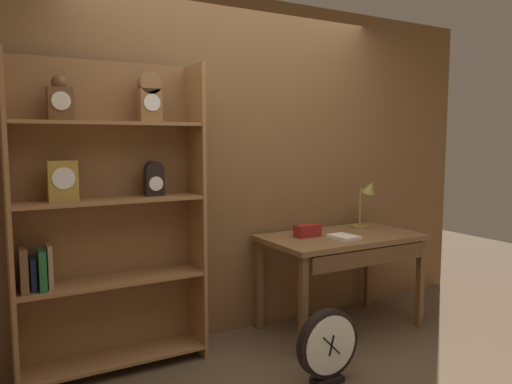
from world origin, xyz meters
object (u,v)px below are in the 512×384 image
object	(u,v)px
workbench	(343,246)
toolbox_small	(307,231)
round_clock_large	(328,346)
open_repair_manual	(344,237)
desk_lamp	(367,199)
bookshelf	(106,216)

from	to	relation	value
workbench	toolbox_small	xyz separation A→B (m)	(-0.28, 0.10, 0.13)
workbench	round_clock_large	distance (m)	1.01
round_clock_large	toolbox_small	bearing A→B (deg)	63.63
toolbox_small	open_repair_manual	xyz separation A→B (m)	(0.20, -0.20, -0.03)
desk_lamp	round_clock_large	world-z (taller)	desk_lamp
toolbox_small	round_clock_large	xyz separation A→B (m)	(-0.37, -0.74, -0.57)
toolbox_small	open_repair_manual	world-z (taller)	toolbox_small
desk_lamp	round_clock_large	distance (m)	1.52
bookshelf	desk_lamp	xyz separation A→B (m)	(2.16, -0.06, -0.01)
round_clock_large	workbench	bearing A→B (deg)	45.00
desk_lamp	toolbox_small	distance (m)	0.70
desk_lamp	open_repair_manual	distance (m)	0.58
open_repair_manual	round_clock_large	bearing A→B (deg)	-141.02
open_repair_manual	workbench	bearing A→B (deg)	47.33
bookshelf	round_clock_large	xyz separation A→B (m)	(1.13, -0.86, -0.78)
bookshelf	toolbox_small	distance (m)	1.52
workbench	desk_lamp	bearing A→B (deg)	22.95
workbench	toolbox_small	bearing A→B (deg)	160.78
workbench	toolbox_small	world-z (taller)	toolbox_small
round_clock_large	bookshelf	bearing A→B (deg)	142.57
bookshelf	workbench	bearing A→B (deg)	-7.15
desk_lamp	open_repair_manual	bearing A→B (deg)	-150.39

